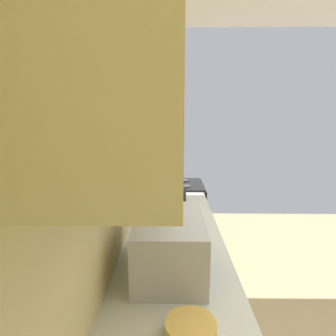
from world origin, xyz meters
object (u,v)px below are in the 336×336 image
object	(u,v)px
oven_range	(174,220)
kettle	(179,195)
bowl	(191,330)
microwave	(170,244)

from	to	relation	value
oven_range	kettle	size ratio (longest dim) A/B	5.94
oven_range	bowl	world-z (taller)	oven_range
bowl	kettle	bearing A→B (deg)	-0.00
bowl	kettle	size ratio (longest dim) A/B	1.04
oven_range	bowl	size ratio (longest dim) A/B	5.70
bowl	microwave	bearing A→B (deg)	9.83
microwave	bowl	xyz separation A→B (m)	(-0.45, -0.08, -0.11)
microwave	bowl	size ratio (longest dim) A/B	2.84
oven_range	kettle	distance (m)	0.79
microwave	bowl	world-z (taller)	microwave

